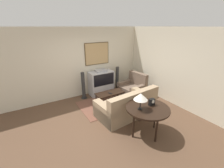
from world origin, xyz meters
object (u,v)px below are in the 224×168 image
Objects in this scene: table_lamp at (141,97)px; speaker_tower_left at (83,86)px; console_table at (148,110)px; tv at (101,83)px; coffee_table at (110,94)px; armchair at (133,88)px; couch at (127,106)px; mantel_clock at (152,102)px; speaker_tower_right at (117,79)px.

table_lamp is 0.40× the size of speaker_tower_left.
console_table is 2.58× the size of table_lamp.
tv is 0.85m from coffee_table.
armchair is 2.50m from console_table.
table_lamp is at bearing 65.37° from couch.
tv is 1.02× the size of coffee_table.
tv is at bearing 86.95° from console_table.
mantel_clock reaches higher than couch.
tv is 2.84m from mantel_clock.
console_table is (-0.12, -1.01, 0.42)m from couch.
console_table is at bearing -77.45° from speaker_tower_left.
tv is at bearing 82.33° from table_lamp.
speaker_tower_right reaches higher than coffee_table.
console_table is (-1.24, -2.12, 0.44)m from armchair.
mantel_clock is 2.95m from speaker_tower_left.
console_table is 1.02× the size of speaker_tower_right.
console_table is (-0.15, -2.86, 0.22)m from tv.
speaker_tower_right is (-0.30, 0.74, 0.23)m from armchair.
couch is 1.32m from table_lamp.
tv is 2.87m from console_table.
tv is 0.98× the size of console_table.
speaker_tower_right is (0.86, 0.84, 0.16)m from coffee_table.
tv reaches higher than coffee_table.
couch is at bearing -90.94° from tv.
armchair is 0.83m from speaker_tower_right.
table_lamp is at bearing 179.86° from mantel_clock.
table_lamp is at bearing -98.72° from coffee_table.
tv reaches higher than couch.
armchair is 2.42m from mantel_clock.
speaker_tower_right is (1.58, 0.00, 0.00)m from speaker_tower_left.
mantel_clock is 0.17× the size of speaker_tower_right.
coffee_table is at bearing -49.61° from speaker_tower_left.
mantel_clock is (0.09, -1.98, 0.53)m from coffee_table.
tv is 5.96× the size of mantel_clock.
armchair is 2.38× the size of table_lamp.
tv is 1.00× the size of speaker_tower_right.
table_lamp is at bearing -41.58° from armchair.
speaker_tower_right is at bearing 0.05° from tv.
coffee_table is at bearing 92.55° from mantel_clock.
couch is at bearing -67.73° from speaker_tower_left.
speaker_tower_left is at bearing 102.55° from console_table.
mantel_clock is 2.95m from speaker_tower_right.
table_lamp reaches higher than tv.
armchair reaches higher than coffee_table.
speaker_tower_left reaches higher than console_table.
couch is at bearing -113.87° from speaker_tower_right.
coffee_table is 1.11m from speaker_tower_left.
tv is 0.79m from speaker_tower_right.
speaker_tower_left is (-0.76, 1.85, 0.21)m from couch.
speaker_tower_left is 1.00× the size of speaker_tower_right.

